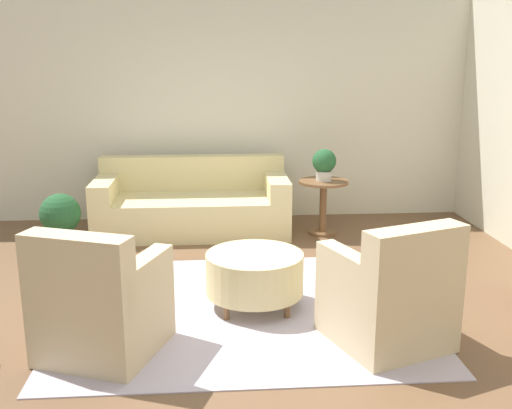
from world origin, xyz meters
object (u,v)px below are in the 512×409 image
object	(u,v)px
couch	(192,206)
side_table	(323,197)
potted_plant_on_side_table	(324,163)
potted_plant_floor	(60,217)
armchair_right	(391,297)
ottoman_table	(255,273)
armchair_left	(99,306)

from	to	relation	value
couch	side_table	xyz separation A→B (m)	(1.51, -0.22, 0.13)
potted_plant_on_side_table	potted_plant_floor	distance (m)	2.98
armchair_right	side_table	xyz separation A→B (m)	(0.03, 2.77, 0.07)
ottoman_table	potted_plant_on_side_table	world-z (taller)	potted_plant_on_side_table
couch	armchair_right	distance (m)	3.34
armchair_left	armchair_right	size ratio (longest dim) A/B	1.00
armchair_right	ottoman_table	xyz separation A→B (m)	(-0.91, 0.73, -0.07)
armchair_left	potted_plant_on_side_table	size ratio (longest dim) A/B	2.65
couch	side_table	bearing A→B (deg)	-8.41
armchair_right	ottoman_table	size ratio (longest dim) A/B	1.21
couch	potted_plant_on_side_table	size ratio (longest dim) A/B	6.07
couch	ottoman_table	distance (m)	2.33
ottoman_table	potted_plant_on_side_table	bearing A→B (deg)	65.19
potted_plant_on_side_table	armchair_left	bearing A→B (deg)	-126.65
armchair_right	potted_plant_on_side_table	xyz separation A→B (m)	(0.03, 2.77, 0.47)
side_table	ottoman_table	bearing A→B (deg)	-114.81
ottoman_table	potted_plant_on_side_table	distance (m)	2.31
side_table	potted_plant_on_side_table	world-z (taller)	potted_plant_on_side_table
couch	armchair_left	world-z (taller)	armchair_left
armchair_left	potted_plant_floor	world-z (taller)	armchair_left
armchair_left	potted_plant_floor	bearing A→B (deg)	108.82
ottoman_table	armchair_right	bearing A→B (deg)	-38.62
couch	potted_plant_on_side_table	bearing A→B (deg)	-8.41
ottoman_table	potted_plant_floor	distance (m)	2.68
side_table	potted_plant_on_side_table	size ratio (longest dim) A/B	1.74
side_table	armchair_left	bearing A→B (deg)	-126.65
armchair_left	ottoman_table	world-z (taller)	armchair_left
ottoman_table	side_table	xyz separation A→B (m)	(0.94, 2.04, 0.14)
side_table	potted_plant_floor	distance (m)	2.93
couch	side_table	size ratio (longest dim) A/B	3.49
armchair_right	potted_plant_floor	xyz separation A→B (m)	(-2.90, 2.54, -0.04)
armchair_left	armchair_right	world-z (taller)	same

